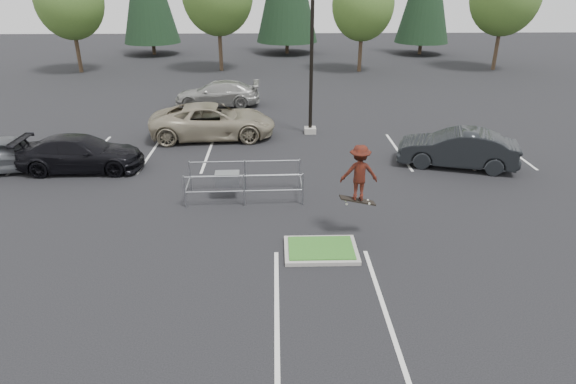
{
  "coord_description": "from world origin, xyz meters",
  "views": [
    {
      "loc": [
        -1.33,
        -12.47,
        7.64
      ],
      "look_at": [
        -0.95,
        1.5,
        1.32
      ],
      "focal_mm": 30.0,
      "sensor_mm": 36.0,
      "label": 1
    }
  ],
  "objects_px": {
    "car_l_tan": "(213,121)",
    "car_l_black": "(81,153)",
    "skateboarder": "(359,173)",
    "car_l_grey": "(7,154)",
    "car_r_charc": "(457,148)",
    "decid_a": "(70,3)",
    "cart_corral": "(231,179)",
    "decid_c": "(363,7)",
    "light_pole": "(312,44)",
    "car_far_silver": "(217,94)"
  },
  "relations": [
    {
      "from": "cart_corral",
      "to": "car_l_tan",
      "type": "relative_size",
      "value": 0.69
    },
    {
      "from": "light_pole",
      "to": "car_l_black",
      "type": "bearing_deg",
      "value": -153.63
    },
    {
      "from": "skateboarder",
      "to": "car_l_grey",
      "type": "height_order",
      "value": "skateboarder"
    },
    {
      "from": "decid_c",
      "to": "skateboarder",
      "type": "distance_m",
      "value": 29.39
    },
    {
      "from": "cart_corral",
      "to": "car_l_grey",
      "type": "bearing_deg",
      "value": 161.27
    },
    {
      "from": "car_l_black",
      "to": "car_r_charc",
      "type": "relative_size",
      "value": 1.04
    },
    {
      "from": "decid_c",
      "to": "skateboarder",
      "type": "relative_size",
      "value": 4.25
    },
    {
      "from": "decid_a",
      "to": "decid_c",
      "type": "height_order",
      "value": "decid_a"
    },
    {
      "from": "decid_a",
      "to": "car_far_silver",
      "type": "height_order",
      "value": "decid_a"
    },
    {
      "from": "car_l_tan",
      "to": "car_far_silver",
      "type": "bearing_deg",
      "value": 0.47
    },
    {
      "from": "decid_c",
      "to": "car_l_black",
      "type": "bearing_deg",
      "value": -124.3
    },
    {
      "from": "decid_c",
      "to": "cart_corral",
      "type": "xyz_separation_m",
      "value": [
        -8.97,
        -25.85,
        -4.49
      ]
    },
    {
      "from": "decid_a",
      "to": "car_l_tan",
      "type": "distance_m",
      "value": 23.53
    },
    {
      "from": "car_l_black",
      "to": "skateboarder",
      "type": "bearing_deg",
      "value": -119.52
    },
    {
      "from": "skateboarder",
      "to": "car_r_charc",
      "type": "xyz_separation_m",
      "value": [
        5.3,
        6.0,
        -1.34
      ]
    },
    {
      "from": "light_pole",
      "to": "cart_corral",
      "type": "height_order",
      "value": "light_pole"
    },
    {
      "from": "decid_c",
      "to": "light_pole",
      "type": "bearing_deg",
      "value": -107.11
    },
    {
      "from": "car_l_tan",
      "to": "skateboarder",
      "type": "bearing_deg",
      "value": -155.01
    },
    {
      "from": "cart_corral",
      "to": "decid_c",
      "type": "bearing_deg",
      "value": 69.33
    },
    {
      "from": "decid_a",
      "to": "car_far_silver",
      "type": "relative_size",
      "value": 1.67
    },
    {
      "from": "decid_a",
      "to": "skateboarder",
      "type": "bearing_deg",
      "value": -56.51
    },
    {
      "from": "decid_c",
      "to": "car_l_black",
      "type": "relative_size",
      "value": 1.63
    },
    {
      "from": "cart_corral",
      "to": "car_far_silver",
      "type": "distance_m",
      "value": 14.16
    },
    {
      "from": "decid_a",
      "to": "car_l_black",
      "type": "bearing_deg",
      "value": -69.91
    },
    {
      "from": "decid_a",
      "to": "cart_corral",
      "type": "relative_size",
      "value": 2.07
    },
    {
      "from": "car_l_grey",
      "to": "car_r_charc",
      "type": "height_order",
      "value": "car_r_charc"
    },
    {
      "from": "car_l_grey",
      "to": "car_far_silver",
      "type": "xyz_separation_m",
      "value": [
        7.71,
        11.0,
        0.01
      ]
    },
    {
      "from": "light_pole",
      "to": "decid_c",
      "type": "xyz_separation_m",
      "value": [
        5.49,
        17.83,
        0.69
      ]
    },
    {
      "from": "skateboarder",
      "to": "car_l_grey",
      "type": "xyz_separation_m",
      "value": [
        -13.91,
        6.0,
        -1.39
      ]
    },
    {
      "from": "light_pole",
      "to": "car_r_charc",
      "type": "xyz_separation_m",
      "value": [
        6.0,
        -5.0,
        -3.74
      ]
    },
    {
      "from": "skateboarder",
      "to": "decid_a",
      "type": "bearing_deg",
      "value": -56.47
    },
    {
      "from": "light_pole",
      "to": "cart_corral",
      "type": "relative_size",
      "value": 2.35
    },
    {
      "from": "decid_a",
      "to": "car_l_tan",
      "type": "bearing_deg",
      "value": -54.12
    },
    {
      "from": "car_l_tan",
      "to": "car_r_charc",
      "type": "xyz_separation_m",
      "value": [
        11.0,
        -4.36,
        -0.05
      ]
    },
    {
      "from": "light_pole",
      "to": "skateboarder",
      "type": "distance_m",
      "value": 11.28
    },
    {
      "from": "light_pole",
      "to": "cart_corral",
      "type": "xyz_separation_m",
      "value": [
        -3.48,
        -8.01,
        -3.8
      ]
    },
    {
      "from": "car_l_tan",
      "to": "car_l_grey",
      "type": "relative_size",
      "value": 1.4
    },
    {
      "from": "car_l_grey",
      "to": "car_l_tan",
      "type": "bearing_deg",
      "value": -71.91
    },
    {
      "from": "car_far_silver",
      "to": "car_l_black",
      "type": "bearing_deg",
      "value": -23.26
    },
    {
      "from": "car_l_grey",
      "to": "car_far_silver",
      "type": "distance_m",
      "value": 13.43
    },
    {
      "from": "cart_corral",
      "to": "car_l_tan",
      "type": "xyz_separation_m",
      "value": [
        -1.52,
        7.37,
        0.11
      ]
    },
    {
      "from": "light_pole",
      "to": "car_r_charc",
      "type": "relative_size",
      "value": 2.04
    },
    {
      "from": "decid_c",
      "to": "cart_corral",
      "type": "relative_size",
      "value": 1.94
    },
    {
      "from": "decid_c",
      "to": "car_far_silver",
      "type": "bearing_deg",
      "value": -132.89
    },
    {
      "from": "car_far_silver",
      "to": "car_l_grey",
      "type": "bearing_deg",
      "value": -35.66
    },
    {
      "from": "car_l_tan",
      "to": "car_l_black",
      "type": "distance_m",
      "value": 6.7
    },
    {
      "from": "skateboarder",
      "to": "car_l_black",
      "type": "distance_m",
      "value": 12.42
    },
    {
      "from": "cart_corral",
      "to": "car_l_grey",
      "type": "xyz_separation_m",
      "value": [
        -9.72,
        3.01,
        0.0
      ]
    },
    {
      "from": "skateboarder",
      "to": "light_pole",
      "type": "bearing_deg",
      "value": -86.32
    },
    {
      "from": "skateboarder",
      "to": "car_r_charc",
      "type": "bearing_deg",
      "value": -131.42
    }
  ]
}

